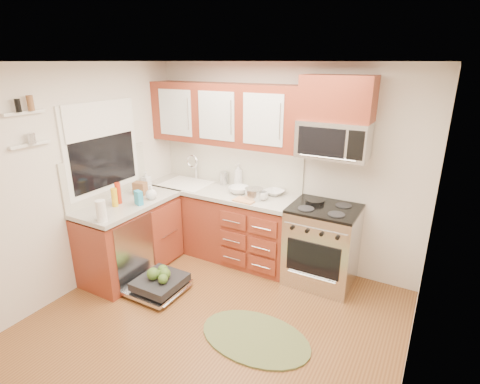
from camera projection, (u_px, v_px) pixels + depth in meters
The scene contains 37 objects.
floor at pixel (206, 332), 3.65m from camera, with size 3.50×3.50×0.00m, color brown.
ceiling at pixel (196, 62), 2.82m from camera, with size 3.50×3.50×0.00m, color white.
wall_back at pixel (281, 167), 4.68m from camera, with size 3.50×0.04×2.50m, color beige.
wall_left at pixel (68, 184), 4.04m from camera, with size 0.04×3.50×2.50m, color beige.
wall_right at pixel (423, 265), 2.43m from camera, with size 0.04×3.50×2.50m, color beige.
base_cabinet_back at pixel (221, 224), 5.04m from camera, with size 2.05×0.60×0.85m, color maroon.
base_cabinet_left at pixel (131, 239), 4.61m from camera, with size 0.60×1.25×0.85m, color maroon.
countertop_back at pixel (220, 191), 4.87m from camera, with size 2.07×0.64×0.05m, color #A8A49A.
countertop_left at pixel (128, 204), 4.45m from camera, with size 0.64×1.27×0.05m, color #A8A49A.
backsplash_back at pixel (231, 163), 5.01m from camera, with size 2.05×0.02×0.57m, color beige.
backsplash_left at pixel (107, 175), 4.48m from camera, with size 0.02×1.25×0.57m, color beige.
upper_cabinets at pixel (224, 114), 4.66m from camera, with size 2.05×0.35×0.75m, color maroon, non-canonical shape.
cabinet_over_mw at pixel (338, 98), 3.93m from camera, with size 0.76×0.35×0.47m, color maroon.
range at pixel (322, 245), 4.36m from camera, with size 0.76×0.64×0.95m, color silver, non-canonical shape.
microwave at pixel (334, 139), 4.05m from camera, with size 0.76×0.38×0.40m, color silver, non-canonical shape.
sink at pixel (187, 192), 5.13m from camera, with size 0.62×0.50×0.26m, color white, non-canonical shape.
dishwasher at pixel (158, 284), 4.26m from camera, with size 0.70×0.60×0.20m, color silver, non-canonical shape.
window at pixel (102, 148), 4.35m from camera, with size 0.03×1.05×1.05m, color white, non-canonical shape.
window_blind at pixel (100, 119), 4.22m from camera, with size 0.02×0.96×0.40m, color white.
shelf_upper at pixel (24, 113), 3.47m from camera, with size 0.04×0.40×0.03m, color white.
shelf_lower at pixel (30, 144), 3.57m from camera, with size 0.04×0.40×0.03m, color white.
rug at pixel (255, 338), 3.57m from camera, with size 1.09×0.71×0.02m, color #5D6A3D, non-canonical shape.
skillet at pixel (315, 201), 4.33m from camera, with size 0.22×0.22×0.04m, color black.
stock_pot at pixel (254, 194), 4.50m from camera, with size 0.23×0.23×0.14m, color silver.
cutting_board at pixel (245, 200), 4.45m from camera, with size 0.26×0.17×0.02m, color tan.
canister at pixel (224, 178), 5.04m from camera, with size 0.11×0.11×0.18m, color silver.
paper_towel_roll at pixel (101, 211), 3.87m from camera, with size 0.11×0.11×0.23m, color white.
mustard_bottle at pixel (114, 197), 4.26m from camera, with size 0.07×0.07×0.22m, color yellow.
red_bottle at pixel (118, 193), 4.35m from camera, with size 0.07×0.07×0.25m, color #B92A0F.
wooden_box at pixel (140, 188), 4.66m from camera, with size 0.16×0.11×0.16m, color brown.
blue_carton at pixel (139, 198), 4.32m from camera, with size 0.10×0.06×0.17m, color #2891BC.
bowl_a at pixel (274, 192), 4.66m from camera, with size 0.24×0.24×0.06m, color #999999.
bowl_b at pixel (239, 190), 4.72m from camera, with size 0.26×0.26×0.08m, color #999999.
cup at pixel (262, 196), 4.47m from camera, with size 0.13×0.13×0.11m, color #999999.
soap_bottle_a at pixel (238, 175), 4.94m from camera, with size 0.12×0.12×0.31m, color #999999.
soap_bottle_b at pixel (146, 179), 4.92m from camera, with size 0.10×0.10×0.21m, color #999999.
soap_bottle_c at pixel (151, 192), 4.49m from camera, with size 0.13×0.13×0.17m, color #999999.
Camera 1 is at (1.75, -2.45, 2.51)m, focal length 28.00 mm.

